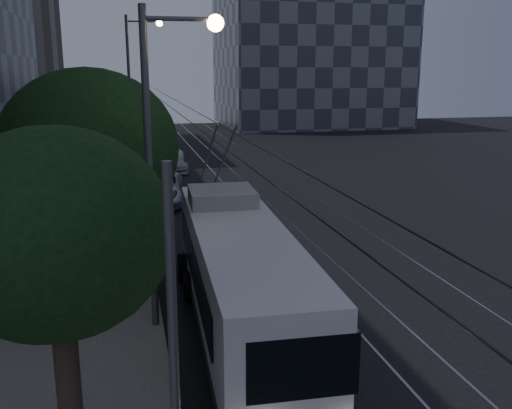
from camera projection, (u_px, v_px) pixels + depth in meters
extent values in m
plane|color=black|center=(308.00, 286.00, 19.26)|extent=(120.00, 120.00, 0.00)
cube|color=slate|center=(99.00, 182.00, 36.52)|extent=(5.00, 90.00, 0.15)
cube|color=gray|center=(218.00, 178.00, 38.26)|extent=(0.08, 90.00, 0.02)
cube|color=gray|center=(239.00, 177.00, 38.58)|extent=(0.08, 90.00, 0.02)
cube|color=gray|center=(262.00, 176.00, 38.92)|extent=(0.08, 90.00, 0.02)
cube|color=gray|center=(282.00, 175.00, 39.24)|extent=(0.08, 90.00, 0.02)
cylinder|color=black|center=(153.00, 94.00, 36.05)|extent=(0.02, 90.00, 0.02)
cylinder|color=black|center=(164.00, 94.00, 36.21)|extent=(0.02, 90.00, 0.02)
cylinder|color=#515153|center=(174.00, 374.00, 7.91)|extent=(0.14, 0.14, 6.00)
cylinder|color=#515153|center=(136.00, 159.00, 26.86)|extent=(0.14, 0.14, 6.00)
cylinder|color=#515153|center=(129.00, 122.00, 45.81)|extent=(0.14, 0.14, 6.00)
cylinder|color=#515153|center=(126.00, 106.00, 64.75)|extent=(0.14, 0.14, 6.00)
cube|color=#393D49|center=(309.00, 30.00, 72.56)|extent=(22.00, 18.00, 24.00)
cube|color=silver|center=(240.00, 274.00, 15.55)|extent=(2.86, 11.38, 2.68)
cube|color=black|center=(241.00, 315.00, 15.83)|extent=(2.90, 11.42, 0.33)
cube|color=black|center=(237.00, 265.00, 15.97)|extent=(2.83, 9.03, 0.99)
cube|color=black|center=(303.00, 368.00, 10.17)|extent=(2.10, 0.17, 1.22)
cube|color=black|center=(209.00, 216.00, 20.82)|extent=(1.90, 0.16, 0.94)
cube|color=#24DD2D|center=(304.00, 324.00, 9.98)|extent=(1.51, 0.12, 0.30)
cube|color=gray|center=(222.00, 196.00, 17.86)|extent=(2.08, 2.15, 0.47)
cylinder|color=#515153|center=(208.00, 157.00, 18.48)|extent=(0.06, 4.26, 2.55)
cylinder|color=#515153|center=(225.00, 156.00, 18.60)|extent=(0.06, 4.26, 2.55)
cylinder|color=black|center=(222.00, 390.00, 12.15)|extent=(0.28, 0.94, 0.94)
cylinder|color=black|center=(324.00, 377.00, 12.66)|extent=(0.28, 0.94, 0.94)
cylinder|color=black|center=(189.00, 286.00, 17.93)|extent=(0.28, 0.94, 0.94)
cylinder|color=black|center=(260.00, 280.00, 18.44)|extent=(0.28, 0.94, 0.94)
cylinder|color=black|center=(183.00, 267.00, 19.64)|extent=(0.28, 0.94, 0.94)
cylinder|color=black|center=(248.00, 262.00, 20.15)|extent=(0.28, 0.94, 0.94)
imported|color=#B7BAC0|center=(156.00, 188.00, 30.90)|extent=(3.42, 6.28, 1.67)
imported|color=silver|center=(150.00, 172.00, 36.13)|extent=(2.84, 4.64, 1.48)
imported|color=#BCBCC1|center=(169.00, 161.00, 40.72)|extent=(2.39, 5.16, 1.46)
imported|color=silver|center=(164.00, 151.00, 45.97)|extent=(2.99, 4.36, 1.36)
imported|color=silver|center=(141.00, 145.00, 49.90)|extent=(2.05, 3.82, 1.24)
cylinder|color=#2E1F1A|center=(69.00, 393.00, 10.18)|extent=(0.44, 0.44, 2.99)
ellipsoid|color=black|center=(56.00, 232.00, 9.49)|extent=(3.97, 3.97, 3.57)
cylinder|color=#2E1F1A|center=(96.00, 252.00, 18.65)|extent=(0.44, 0.44, 2.58)
ellipsoid|color=black|center=(89.00, 149.00, 17.86)|extent=(5.61, 5.61, 5.05)
cylinder|color=#2E1F1A|center=(101.00, 197.00, 27.31)|extent=(0.44, 0.44, 2.32)
ellipsoid|color=black|center=(97.00, 134.00, 26.61)|extent=(4.96, 4.96, 4.46)
cylinder|color=#2E1F1A|center=(110.00, 161.00, 37.58)|extent=(0.44, 0.44, 2.47)
ellipsoid|color=black|center=(107.00, 113.00, 36.86)|extent=(5.00, 5.00, 4.50)
cylinder|color=#2E1F1A|center=(114.00, 148.00, 42.00)|extent=(0.44, 0.44, 2.93)
ellipsoid|color=black|center=(112.00, 104.00, 41.25)|extent=(4.72, 4.72, 4.24)
cylinder|color=#2E1F1A|center=(109.00, 137.00, 48.73)|extent=(0.44, 0.44, 2.97)
ellipsoid|color=black|center=(107.00, 98.00, 47.97)|extent=(4.81, 4.81, 4.33)
cylinder|color=#515153|center=(149.00, 177.00, 15.03)|extent=(0.20, 0.20, 8.71)
cylinder|color=#515153|center=(181.00, 19.00, 14.32)|extent=(1.92, 0.12, 0.12)
sphere|color=#F5D286|center=(215.00, 23.00, 14.53)|extent=(0.44, 0.44, 0.44)
cylinder|color=#515153|center=(130.00, 94.00, 40.35)|extent=(0.20, 0.20, 10.77)
cylinder|color=#515153|center=(144.00, 21.00, 39.46)|extent=(2.37, 0.12, 0.12)
sphere|color=#F5D286|center=(159.00, 23.00, 39.73)|extent=(0.44, 0.44, 0.44)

